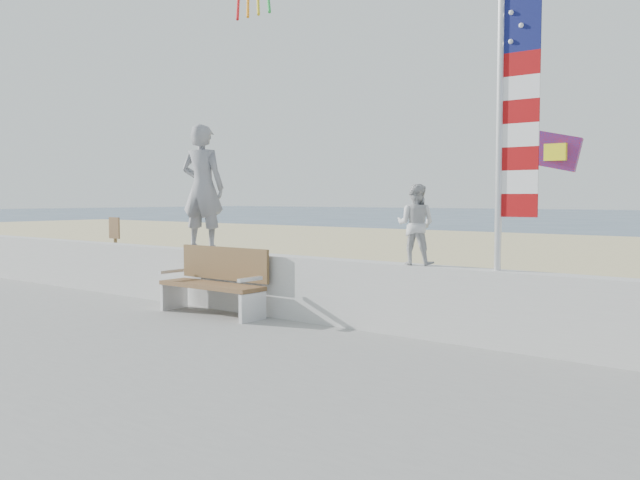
# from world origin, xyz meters

# --- Properties ---
(ground) EXTENTS (220.00, 220.00, 0.00)m
(ground) POSITION_xyz_m (0.00, 0.00, 0.00)
(ground) COLOR #324A65
(ground) RESTS_ON ground
(sand) EXTENTS (90.00, 40.00, 0.08)m
(sand) POSITION_xyz_m (0.00, 9.00, 0.04)
(sand) COLOR beige
(sand) RESTS_ON ground
(seawall) EXTENTS (30.00, 0.35, 0.90)m
(seawall) POSITION_xyz_m (0.00, 2.00, 0.63)
(seawall) COLOR silver
(seawall) RESTS_ON boardwalk
(adult) EXTENTS (0.84, 0.68, 2.02)m
(adult) POSITION_xyz_m (-2.36, 2.00, 2.09)
(adult) COLOR gray
(adult) RESTS_ON seawall
(child) EXTENTS (0.56, 0.48, 1.02)m
(child) POSITION_xyz_m (1.57, 2.00, 1.59)
(child) COLOR silver
(child) RESTS_ON seawall
(bench) EXTENTS (1.80, 0.57, 1.00)m
(bench) POSITION_xyz_m (-1.59, 1.55, 0.69)
(bench) COLOR brown
(bench) RESTS_ON boardwalk
(flag) EXTENTS (0.50, 0.08, 3.50)m
(flag) POSITION_xyz_m (2.79, 2.00, 2.99)
(flag) COLOR silver
(flag) RESTS_ON seawall
(parafoil_kite) EXTENTS (1.11, 0.50, 0.74)m
(parafoil_kite) POSITION_xyz_m (1.98, 5.55, 2.69)
(parafoil_kite) COLOR red
(parafoil_kite) RESTS_ON ground
(sign) EXTENTS (0.32, 0.07, 1.46)m
(sign) POSITION_xyz_m (-5.56, 2.57, 0.94)
(sign) COLOR olive
(sign) RESTS_ON sand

